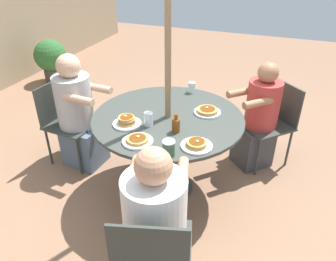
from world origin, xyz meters
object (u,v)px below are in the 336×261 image
object	(u,v)px
pancake_plate_b	(196,145)
drinking_glass_a	(149,119)
coffee_cup	(169,148)
potted_shrub	(51,58)
patio_chair_south	(272,118)
diner_south	(258,120)
pancake_plate_a	(138,140)
pancake_plate_c	(207,111)
syrup_bottle	(176,125)
patio_chair_north	(66,117)
patio_table	(168,129)
diner_north	(78,117)
patio_chair_east	(152,252)
pancake_plate_d	(127,122)
drinking_glass_b	(192,87)
diner_east	(156,228)

from	to	relation	value
pancake_plate_b	drinking_glass_a	xyz separation A→B (m)	(0.17, 0.45, 0.04)
coffee_cup	potted_shrub	bearing A→B (deg)	51.20
patio_chair_south	coffee_cup	bearing A→B (deg)	110.38
diner_south	pancake_plate_a	bearing A→B (deg)	101.24
pancake_plate_c	syrup_bottle	world-z (taller)	syrup_bottle
patio_chair_north	pancake_plate_c	world-z (taller)	patio_chair_north
patio_table	diner_south	size ratio (longest dim) A/B	1.17
patio_chair_south	patio_chair_north	bearing A→B (deg)	64.95
diner_north	patio_chair_east	size ratio (longest dim) A/B	1.39
patio_table	diner_south	xyz separation A→B (m)	(0.70, -0.69, -0.14)
diner_south	pancake_plate_d	bearing A→B (deg)	89.51
patio_table	drinking_glass_b	xyz separation A→B (m)	(0.55, -0.04, 0.17)
patio_chair_north	drinking_glass_b	world-z (taller)	drinking_glass_b
pancake_plate_c	potted_shrub	xyz separation A→B (m)	(1.64, 3.00, -0.39)
patio_chair_east	pancake_plate_a	bearing A→B (deg)	104.53
patio_chair_north	pancake_plate_a	distance (m)	1.25
diner_east	patio_chair_south	world-z (taller)	diner_east
patio_chair_north	pancake_plate_c	xyz separation A→B (m)	(0.08, -1.45, 0.30)
patio_chair_east	patio_chair_north	bearing A→B (deg)	124.46
patio_table	pancake_plate_d	distance (m)	0.39
diner_south	diner_east	bearing A→B (deg)	120.42
patio_table	pancake_plate_b	size ratio (longest dim) A/B	5.54
patio_chair_north	drinking_glass_b	xyz separation A→B (m)	(0.45, -1.19, 0.33)
diner_east	pancake_plate_a	distance (m)	0.66
syrup_bottle	potted_shrub	distance (m)	3.53
pancake_plate_a	syrup_bottle	world-z (taller)	syrup_bottle
patio_chair_north	drinking_glass_a	size ratio (longest dim) A/B	7.60
patio_chair_south	potted_shrub	xyz separation A→B (m)	(0.99, 3.52, -0.09)
drinking_glass_a	diner_north	bearing A→B (deg)	73.04
potted_shrub	pancake_plate_b	bearing A→B (deg)	-125.39
diner_south	drinking_glass_b	world-z (taller)	diner_south
patio_table	diner_east	distance (m)	0.99
diner_south	pancake_plate_a	distance (m)	1.41
pancake_plate_c	patio_chair_east	bearing A→B (deg)	-178.52
patio_table	syrup_bottle	xyz separation A→B (m)	(-0.21, -0.14, 0.18)
patio_chair_north	pancake_plate_c	size ratio (longest dim) A/B	3.62
diner_north	syrup_bottle	world-z (taller)	diner_north
patio_chair_south	pancake_plate_b	bearing A→B (deg)	113.48
patio_table	diner_north	distance (m)	0.99
drinking_glass_a	pancake_plate_d	bearing A→B (deg)	108.81
pancake_plate_a	pancake_plate_b	bearing A→B (deg)	-77.60
patio_chair_north	pancake_plate_c	distance (m)	1.48
pancake_plate_c	diner_north	bearing A→B (deg)	94.25
drinking_glass_a	drinking_glass_b	bearing A→B (deg)	-10.06
pancake_plate_d	diner_north	bearing A→B (deg)	65.61
syrup_bottle	potted_shrub	xyz separation A→B (m)	(2.03, 2.85, -0.43)
pancake_plate_d	drinking_glass_a	bearing A→B (deg)	-71.19
pancake_plate_a	drinking_glass_a	bearing A→B (deg)	5.57
patio_chair_north	diner_south	world-z (taller)	diner_south
syrup_bottle	coffee_cup	xyz separation A→B (m)	(-0.32, -0.06, -0.00)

